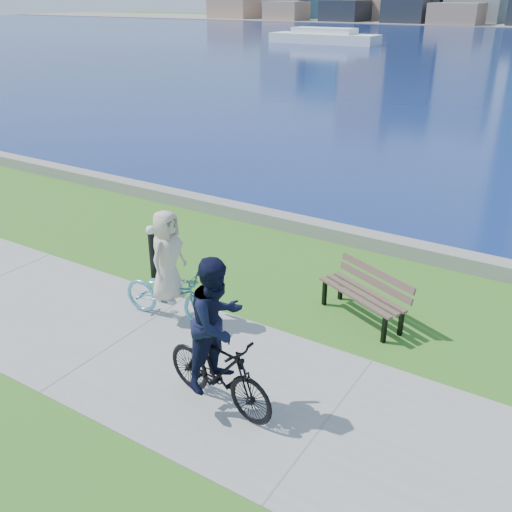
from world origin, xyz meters
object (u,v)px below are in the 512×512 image
at_px(park_bench, 366,290).
at_px(cyclist_man, 218,348).
at_px(cyclist_woman, 169,280).
at_px(bollard_lamp, 152,249).

bearing_deg(park_bench, cyclist_man, -79.21).
relative_size(park_bench, cyclist_woman, 0.90).
distance_m(park_bench, cyclist_woman, 3.64).
distance_m(bollard_lamp, cyclist_man, 4.52).
bearing_deg(cyclist_man, cyclist_woman, 62.78).
bearing_deg(cyclist_woman, bollard_lamp, 45.63).
relative_size(bollard_lamp, cyclist_man, 0.51).
bearing_deg(park_bench, cyclist_woman, -122.78).
distance_m(park_bench, bollard_lamp, 4.55).
xyz_separation_m(cyclist_woman, cyclist_man, (2.21, -1.54, 0.21)).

